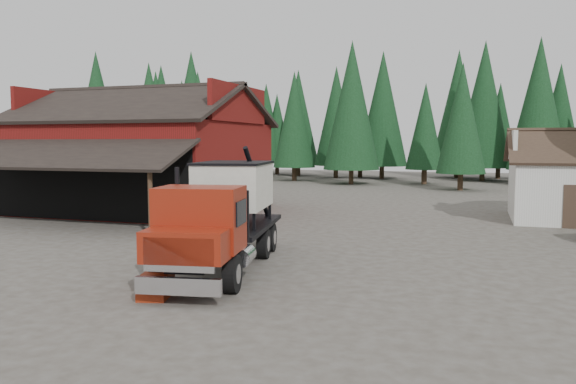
% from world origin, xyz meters
% --- Properties ---
extents(ground, '(120.00, 120.00, 0.00)m').
position_xyz_m(ground, '(0.00, 0.00, 0.00)').
color(ground, '#443E35').
rests_on(ground, ground).
extents(red_barn, '(12.80, 13.63, 7.18)m').
position_xyz_m(red_barn, '(-11.00, 9.90, 2.69)').
color(red_barn, maroon).
rests_on(red_barn, ground).
extents(conifer_backdrop, '(76.00, 16.00, 16.00)m').
position_xyz_m(conifer_backdrop, '(0.00, 42.00, 0.00)').
color(conifer_backdrop, black).
rests_on(conifer_backdrop, ground).
extents(near_pine_a, '(4.40, 4.40, 11.40)m').
position_xyz_m(near_pine_a, '(-22.00, 28.00, 6.39)').
color(near_pine_a, '#382619').
rests_on(near_pine_a, ground).
extents(near_pine_b, '(3.96, 3.96, 10.40)m').
position_xyz_m(near_pine_b, '(6.00, 30.00, 5.89)').
color(near_pine_b, '#382619').
rests_on(near_pine_b, ground).
extents(near_pine_d, '(5.28, 5.28, 13.40)m').
position_xyz_m(near_pine_d, '(-4.00, 34.00, 7.39)').
color(near_pine_d, '#382619').
rests_on(near_pine_d, ground).
extents(feed_truck, '(3.71, 8.64, 3.78)m').
position_xyz_m(feed_truck, '(-0.10, -2.47, 1.77)').
color(feed_truck, black).
rests_on(feed_truck, ground).
extents(equip_box, '(0.97, 1.25, 0.60)m').
position_xyz_m(equip_box, '(-0.32, -6.00, 0.30)').
color(equip_box, maroon).
rests_on(equip_box, ground).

